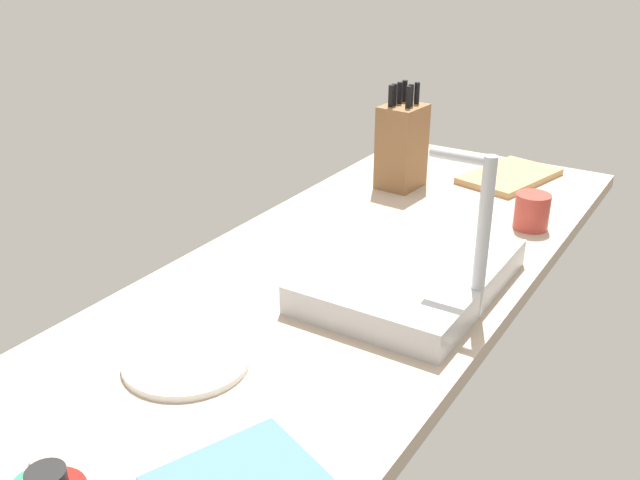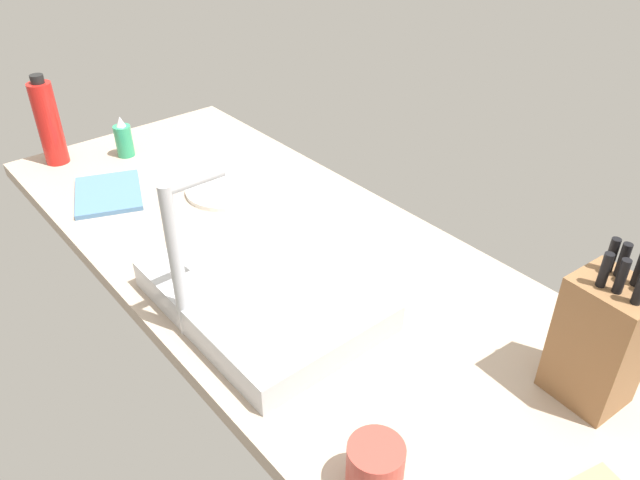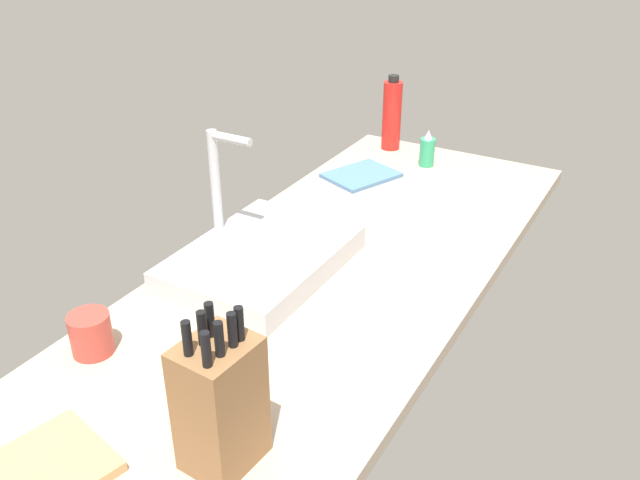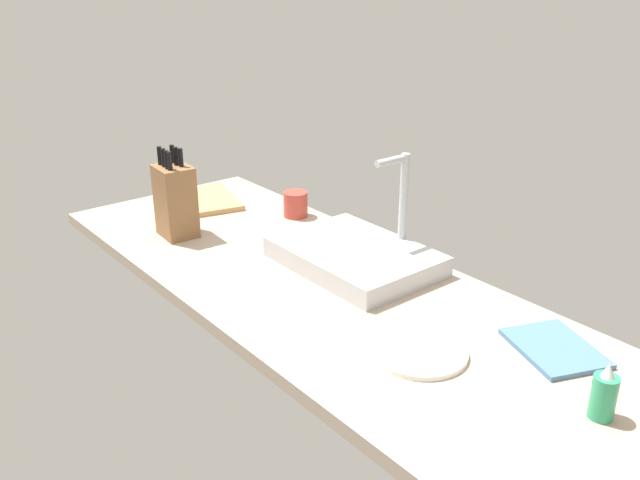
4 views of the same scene
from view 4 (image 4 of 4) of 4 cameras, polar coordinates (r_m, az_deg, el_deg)
The scene contains 9 objects.
countertop_slab at distance 180.25cm, azimuth 0.10°, elevation -4.10°, with size 188.04×67.40×3.50cm, color tan.
sink_basin at distance 188.00cm, azimuth 2.95°, elevation -1.39°, with size 44.07×31.55×5.73cm, color #B7BABF.
faucet at distance 189.23cm, azimuth 6.89°, elevation 3.35°, with size 5.50×11.92×30.51cm.
knife_block at distance 210.33cm, azimuth -12.12°, elevation 3.31°, with size 12.46×10.67×27.72cm.
cutting_board at distance 241.75cm, azimuth -9.36°, elevation 3.41°, with size 28.23×17.21×1.80cm, color tan.
soap_bottle at distance 138.28cm, azimuth 22.86°, elevation -11.97°, with size 4.78×4.78×11.68cm.
dinner_plate at distance 149.85cm, azimuth 8.43°, elevation -9.35°, with size 20.88×20.88×1.20cm, color white.
dish_towel at distance 158.19cm, azimuth 19.22°, elevation -8.64°, with size 20.53×15.83×1.20cm, color teal.
coffee_mug at distance 224.13cm, azimuth -2.08°, elevation 3.05°, with size 8.02×8.02×8.40cm, color #B23D33.
Camera 4 is at (125.02, -101.29, 82.99)cm, focal length 37.86 mm.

